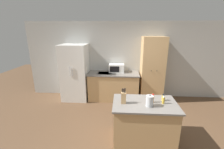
{
  "coord_description": "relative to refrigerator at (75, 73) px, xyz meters",
  "views": [
    {
      "loc": [
        -0.29,
        -2.83,
        2.31
      ],
      "look_at": [
        -0.57,
        1.4,
        1.05
      ],
      "focal_mm": 24.0,
      "sensor_mm": 36.0,
      "label": 1
    }
  ],
  "objects": [
    {
      "name": "wall_back",
      "position": [
        1.85,
        0.4,
        0.36
      ],
      "size": [
        7.2,
        0.06,
        2.6
      ],
      "color": "#B2B2AD",
      "rests_on": "ground_plane"
    },
    {
      "name": "spice_bottle_amber_oil",
      "position": [
        2.45,
        -1.83,
        0.02
      ],
      "size": [
        0.06,
        0.06,
        0.14
      ],
      "color": "gold",
      "rests_on": "kitchen_island"
    },
    {
      "name": "pantry_cabinet",
      "position": [
        2.57,
        0.08,
        0.13
      ],
      "size": [
        0.73,
        0.61,
        2.12
      ],
      "color": "tan",
      "rests_on": "ground_plane"
    },
    {
      "name": "kitchen_island",
      "position": [
        2.06,
        -1.97,
        -0.49
      ],
      "size": [
        1.3,
        0.82,
        0.89
      ],
      "color": "tan",
      "rests_on": "ground_plane"
    },
    {
      "name": "microwave",
      "position": [
        1.39,
        0.18,
        0.14
      ],
      "size": [
        0.51,
        0.34,
        0.28
      ],
      "color": "white",
      "rests_on": "back_counter"
    },
    {
      "name": "ground_plane",
      "position": [
        1.85,
        -1.93,
        -0.94
      ],
      "size": [
        14.0,
        14.0,
        0.0
      ],
      "primitive_type": "plane",
      "color": "brown"
    },
    {
      "name": "refrigerator",
      "position": [
        0.0,
        0.0,
        0.0
      ],
      "size": [
        0.85,
        0.76,
        1.87
      ],
      "color": "white",
      "rests_on": "ground_plane"
    },
    {
      "name": "back_counter",
      "position": [
        1.3,
        0.03,
        -0.47
      ],
      "size": [
        1.69,
        0.72,
        0.93
      ],
      "color": "tan",
      "rests_on": "ground_plane"
    },
    {
      "name": "spice_bottle_tall_dark",
      "position": [
        2.21,
        -1.93,
        0.04
      ],
      "size": [
        0.06,
        0.06,
        0.18
      ],
      "color": "orange",
      "rests_on": "kitchen_island"
    },
    {
      "name": "kettle",
      "position": [
        2.12,
        -2.1,
        0.06
      ],
      "size": [
        0.14,
        0.14,
        0.24
      ],
      "color": "#B2B5B7",
      "rests_on": "kitchen_island"
    },
    {
      "name": "knife_block",
      "position": [
        1.62,
        -2.01,
        0.08
      ],
      "size": [
        0.1,
        0.09,
        0.33
      ],
      "color": "tan",
      "rests_on": "kitchen_island"
    },
    {
      "name": "spice_bottle_short_red",
      "position": [
        2.42,
        -1.98,
        0.03
      ],
      "size": [
        0.05,
        0.05,
        0.17
      ],
      "color": "gold",
      "rests_on": "kitchen_island"
    }
  ]
}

